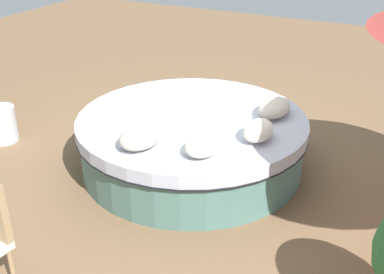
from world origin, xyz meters
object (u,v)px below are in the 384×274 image
(throw_pillow_2, at_px, (258,130))
(throw_pillow_3, at_px, (274,108))
(throw_pillow_1, at_px, (203,145))
(round_bed, at_px, (192,141))
(side_table, at_px, (1,124))
(throw_pillow_0, at_px, (141,136))

(throw_pillow_2, bearing_deg, throw_pillow_3, 4.66)
(throw_pillow_1, distance_m, throw_pillow_2, 0.63)
(round_bed, relative_size, side_table, 5.64)
(throw_pillow_0, xyz_separation_m, throw_pillow_1, (0.14, -0.61, -0.02))
(round_bed, height_order, throw_pillow_0, throw_pillow_0)
(side_table, bearing_deg, throw_pillow_0, -97.45)
(throw_pillow_0, xyz_separation_m, throw_pillow_2, (0.65, -0.97, 0.00))
(throw_pillow_1, height_order, throw_pillow_3, throw_pillow_3)
(round_bed, xyz_separation_m, side_table, (-0.53, 2.45, -0.09))
(round_bed, height_order, throw_pillow_3, throw_pillow_3)
(throw_pillow_0, distance_m, throw_pillow_2, 1.16)
(throw_pillow_0, bearing_deg, throw_pillow_3, -35.02)
(throw_pillow_3, height_order, side_table, throw_pillow_3)
(side_table, bearing_deg, round_bed, -77.68)
(throw_pillow_2, height_order, throw_pillow_3, throw_pillow_2)
(throw_pillow_0, height_order, throw_pillow_3, throw_pillow_0)
(throw_pillow_1, xyz_separation_m, throw_pillow_3, (1.17, -0.30, 0.01))
(throw_pillow_2, bearing_deg, throw_pillow_0, 124.03)
(throw_pillow_0, xyz_separation_m, throw_pillow_3, (1.30, -0.91, -0.01))
(throw_pillow_0, relative_size, side_table, 1.17)
(throw_pillow_0, relative_size, throw_pillow_1, 1.21)
(round_bed, height_order, throw_pillow_2, throw_pillow_2)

